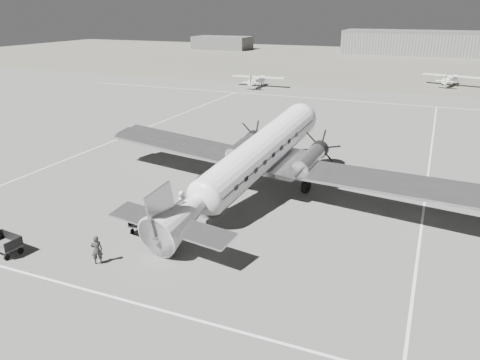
# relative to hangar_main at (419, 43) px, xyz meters

# --- Properties ---
(ground) EXTENTS (260.00, 260.00, 0.00)m
(ground) POSITION_rel_hangar_main_xyz_m (-5.00, -120.00, -3.30)
(ground) COLOR #626260
(ground) RESTS_ON ground
(taxi_line_near) EXTENTS (60.00, 0.15, 0.01)m
(taxi_line_near) POSITION_rel_hangar_main_xyz_m (-5.00, -134.00, -3.29)
(taxi_line_near) COLOR white
(taxi_line_near) RESTS_ON ground
(taxi_line_right) EXTENTS (0.15, 80.00, 0.01)m
(taxi_line_right) POSITION_rel_hangar_main_xyz_m (7.00, -120.00, -3.29)
(taxi_line_right) COLOR white
(taxi_line_right) RESTS_ON ground
(taxi_line_left) EXTENTS (0.15, 60.00, 0.01)m
(taxi_line_left) POSITION_rel_hangar_main_xyz_m (-23.00, -110.00, -3.29)
(taxi_line_left) COLOR white
(taxi_line_left) RESTS_ON ground
(taxi_line_horizon) EXTENTS (90.00, 0.15, 0.01)m
(taxi_line_horizon) POSITION_rel_hangar_main_xyz_m (-5.00, -80.00, -3.29)
(taxi_line_horizon) COLOR white
(taxi_line_horizon) RESTS_ON ground
(grass_infield) EXTENTS (260.00, 90.00, 0.01)m
(grass_infield) POSITION_rel_hangar_main_xyz_m (-5.00, -25.00, -3.30)
(grass_infield) COLOR #5E5C4F
(grass_infield) RESTS_ON ground
(hangar_main) EXTENTS (42.00, 14.00, 6.60)m
(hangar_main) POSITION_rel_hangar_main_xyz_m (0.00, 0.00, 0.00)
(hangar_main) COLOR slate
(hangar_main) RESTS_ON ground
(shed_secondary) EXTENTS (18.00, 10.00, 4.00)m
(shed_secondary) POSITION_rel_hangar_main_xyz_m (-60.00, -5.00, -1.30)
(shed_secondary) COLOR #4F4F4F
(shed_secondary) RESTS_ON ground
(dc3_airliner) EXTENTS (32.06, 24.78, 5.54)m
(dc3_airliner) POSITION_rel_hangar_main_xyz_m (-4.32, -120.54, -0.53)
(dc3_airliner) COLOR #B8B8BB
(dc3_airliner) RESTS_ON ground
(light_plane_left) EXTENTS (9.60, 7.88, 1.95)m
(light_plane_left) POSITION_rel_hangar_main_xyz_m (-21.78, -73.30, -2.32)
(light_plane_left) COLOR silver
(light_plane_left) RESTS_ON ground
(light_plane_right) EXTENTS (11.46, 10.13, 2.03)m
(light_plane_right) POSITION_rel_hangar_main_xyz_m (8.67, -59.44, -2.28)
(light_plane_right) COLOR silver
(light_plane_right) RESTS_ON ground
(baggage_cart_near) EXTENTS (1.99, 1.50, 1.05)m
(baggage_cart_near) POSITION_rel_hangar_main_xyz_m (-8.31, -127.67, -2.77)
(baggage_cart_near) COLOR #4F4F4F
(baggage_cart_near) RESTS_ON ground
(baggage_cart_far) EXTENTS (2.04, 1.56, 1.07)m
(baggage_cart_far) POSITION_rel_hangar_main_xyz_m (-14.02, -132.87, -2.77)
(baggage_cart_far) COLOR #4F4F4F
(baggage_cart_far) RESTS_ON ground
(ground_crew) EXTENTS (0.72, 0.66, 1.64)m
(ground_crew) POSITION_rel_hangar_main_xyz_m (-8.60, -131.77, -2.48)
(ground_crew) COLOR #2D2D2D
(ground_crew) RESTS_ON ground
(ramp_agent) EXTENTS (1.08, 1.17, 1.94)m
(ramp_agent) POSITION_rel_hangar_main_xyz_m (-8.23, -127.22, -2.33)
(ramp_agent) COLOR #AEAEAC
(ramp_agent) RESTS_ON ground
(passenger) EXTENTS (0.76, 0.88, 1.53)m
(passenger) POSITION_rel_hangar_main_xyz_m (-7.74, -124.29, -2.53)
(passenger) COLOR silver
(passenger) RESTS_ON ground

